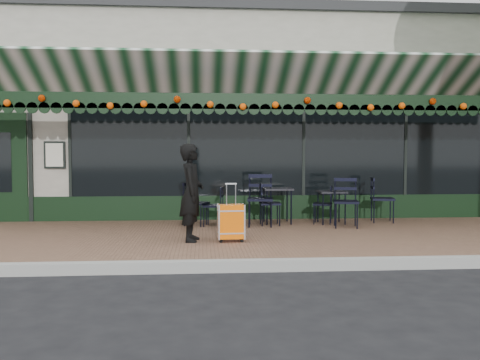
{
  "coord_description": "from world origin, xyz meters",
  "views": [
    {
      "loc": [
        -0.73,
        -6.57,
        1.53
      ],
      "look_at": [
        -0.12,
        1.6,
        1.1
      ],
      "focal_mm": 38.0,
      "sensor_mm": 36.0,
      "label": 1
    }
  ],
  "objects": [
    {
      "name": "ground",
      "position": [
        0.0,
        0.0,
        0.0
      ],
      "size": [
        80.0,
        80.0,
        0.0
      ],
      "primitive_type": "plane",
      "color": "black",
      "rests_on": "ground"
    },
    {
      "name": "sidewalk",
      "position": [
        0.0,
        2.0,
        0.07
      ],
      "size": [
        18.0,
        4.0,
        0.15
      ],
      "primitive_type": "cube",
      "color": "brown",
      "rests_on": "ground"
    },
    {
      "name": "curb",
      "position": [
        0.0,
        -0.08,
        0.07
      ],
      "size": [
        18.0,
        0.16,
        0.15
      ],
      "primitive_type": "cube",
      "color": "#9E9E99",
      "rests_on": "ground"
    },
    {
      "name": "restaurant_building",
      "position": [
        0.0,
        7.84,
        2.27
      ],
      "size": [
        12.0,
        9.6,
        4.5
      ],
      "color": "gray",
      "rests_on": "ground"
    },
    {
      "name": "woman",
      "position": [
        -0.89,
        1.4,
        0.92
      ],
      "size": [
        0.41,
        0.59,
        1.53
      ],
      "primitive_type": "imported",
      "rotation": [
        0.0,
        0.0,
        1.49
      ],
      "color": "black",
      "rests_on": "sidewalk"
    },
    {
      "name": "suitcase",
      "position": [
        -0.28,
        1.3,
        0.45
      ],
      "size": [
        0.41,
        0.24,
        0.91
      ],
      "rotation": [
        0.0,
        0.0,
        0.05
      ],
      "color": "#FF6808",
      "rests_on": "sidewalk"
    },
    {
      "name": "cafe_table_a",
      "position": [
        1.81,
        3.23,
        0.73
      ],
      "size": [
        0.52,
        0.52,
        0.64
      ],
      "color": "black",
      "rests_on": "sidewalk"
    },
    {
      "name": "cafe_table_b",
      "position": [
        0.75,
        3.34,
        0.78
      ],
      "size": [
        0.57,
        0.57,
        0.7
      ],
      "color": "black",
      "rests_on": "sidewalk"
    },
    {
      "name": "chair_a_left",
      "position": [
        1.63,
        3.2,
        0.53
      ],
      "size": [
        0.47,
        0.47,
        0.76
      ],
      "primitive_type": null,
      "rotation": [
        0.0,
        0.0,
        -1.87
      ],
      "color": "black",
      "rests_on": "sidewalk"
    },
    {
      "name": "chair_a_right",
      "position": [
        2.88,
        3.34,
        0.61
      ],
      "size": [
        0.54,
        0.54,
        0.91
      ],
      "primitive_type": null,
      "rotation": [
        0.0,
        0.0,
        1.37
      ],
      "color": "black",
      "rests_on": "sidewalk"
    },
    {
      "name": "chair_a_front",
      "position": [
        1.94,
        2.67,
        0.62
      ],
      "size": [
        0.56,
        0.56,
        0.94
      ],
      "primitive_type": null,
      "rotation": [
        0.0,
        0.0,
        -0.21
      ],
      "color": "black",
      "rests_on": "sidewalk"
    },
    {
      "name": "chair_b_left",
      "position": [
        -0.52,
        3.02,
        0.53
      ],
      "size": [
        0.44,
        0.44,
        0.76
      ],
      "primitive_type": null,
      "rotation": [
        0.0,
        0.0,
        -1.74
      ],
      "color": "black",
      "rests_on": "sidewalk"
    },
    {
      "name": "chair_b_right",
      "position": [
        0.57,
        3.08,
        0.56
      ],
      "size": [
        0.41,
        0.41,
        0.82
      ],
      "primitive_type": null,
      "rotation": [
        0.0,
        0.0,
        1.56
      ],
      "color": "black",
      "rests_on": "sidewalk"
    },
    {
      "name": "chair_b_front",
      "position": [
        0.37,
        2.96,
        0.65
      ],
      "size": [
        0.56,
        0.56,
        1.0
      ],
      "primitive_type": null,
      "rotation": [
        0.0,
        0.0,
        -0.12
      ],
      "color": "black",
      "rests_on": "sidewalk"
    },
    {
      "name": "chair_solo",
      "position": [
        -0.84,
        3.12,
        0.57
      ],
      "size": [
        0.56,
        0.56,
        0.84
      ],
      "primitive_type": null,
      "rotation": [
        0.0,
        0.0,
        1.15
      ],
      "color": "black",
      "rests_on": "sidewalk"
    }
  ]
}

